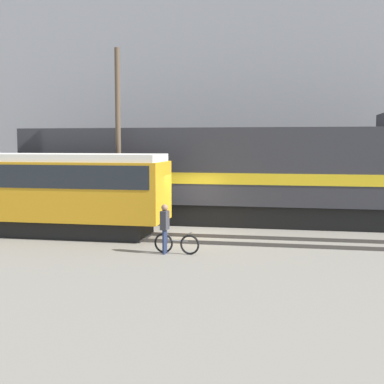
# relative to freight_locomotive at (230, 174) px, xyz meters

# --- Properties ---
(ground_plane) EXTENTS (120.00, 120.00, 0.00)m
(ground_plane) POSITION_rel_freight_locomotive_xyz_m (-1.55, -3.20, -2.35)
(ground_plane) COLOR slate
(track_near) EXTENTS (60.00, 1.50, 0.14)m
(track_near) POSITION_rel_freight_locomotive_xyz_m (-1.55, -4.59, -2.28)
(track_near) COLOR #47423D
(track_near) RESTS_ON ground
(track_far) EXTENTS (60.00, 1.50, 0.14)m
(track_far) POSITION_rel_freight_locomotive_xyz_m (-1.55, 0.00, -2.28)
(track_far) COLOR #47423D
(track_far) RESTS_ON ground
(building_backdrop) EXTENTS (47.66, 6.00, 14.98)m
(building_backdrop) POSITION_rel_freight_locomotive_xyz_m (-1.55, 8.76, 5.14)
(building_backdrop) COLOR #99999E
(building_backdrop) RESTS_ON ground
(freight_locomotive) EXTENTS (19.59, 3.04, 5.06)m
(freight_locomotive) POSITION_rel_freight_locomotive_xyz_m (0.00, 0.00, 0.00)
(freight_locomotive) COLOR black
(freight_locomotive) RESTS_ON ground
(streetcar) EXTENTS (11.79, 2.54, 3.35)m
(streetcar) POSITION_rel_freight_locomotive_xyz_m (-7.89, -4.59, -0.44)
(streetcar) COLOR black
(streetcar) RESTS_ON ground
(bicycle) EXTENTS (1.63, 0.44, 0.75)m
(bicycle) POSITION_rel_freight_locomotive_xyz_m (-0.91, -7.16, -2.01)
(bicycle) COLOR black
(bicycle) RESTS_ON ground
(person) EXTENTS (0.26, 0.38, 1.71)m
(person) POSITION_rel_freight_locomotive_xyz_m (-1.30, -7.26, -1.31)
(person) COLOR #232D4C
(person) RESTS_ON ground
(utility_pole_left) EXTENTS (0.23, 0.23, 7.89)m
(utility_pole_left) POSITION_rel_freight_locomotive_xyz_m (-4.65, -2.30, 1.59)
(utility_pole_left) COLOR #4C3D2D
(utility_pole_left) RESTS_ON ground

